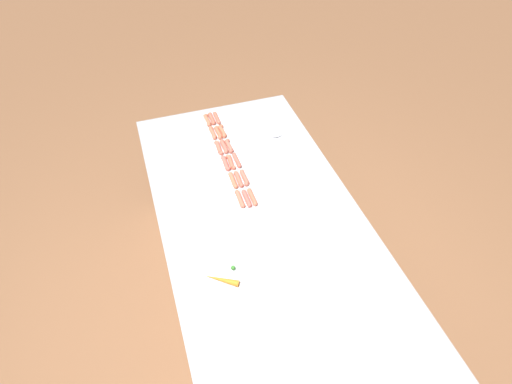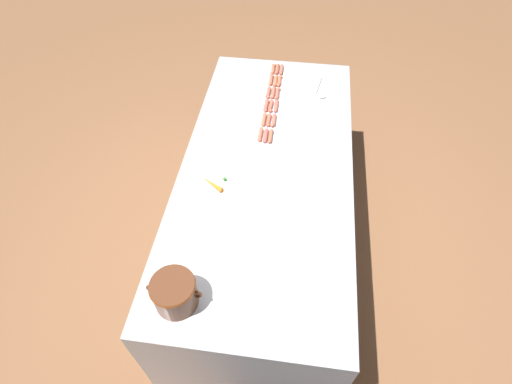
# 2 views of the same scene
# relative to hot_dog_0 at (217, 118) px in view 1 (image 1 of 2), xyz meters

# --- Properties ---
(ground_plane) EXTENTS (20.00, 20.00, 0.00)m
(ground_plane) POSITION_rel_hot_dog_0_xyz_m (-0.01, 1.04, -0.88)
(ground_plane) COLOR brown
(griddle_counter) EXTENTS (1.08, 2.38, 0.86)m
(griddle_counter) POSITION_rel_hot_dog_0_xyz_m (-0.01, 1.04, -0.44)
(griddle_counter) COLOR #9EA0A5
(griddle_counter) RESTS_ON ground_plane
(hot_dog_0) EXTENTS (0.03, 0.14, 0.03)m
(hot_dog_0) POSITION_rel_hot_dog_0_xyz_m (0.00, 0.00, 0.00)
(hot_dog_0) COLOR #C6624C
(hot_dog_0) RESTS_ON griddle_counter
(hot_dog_1) EXTENTS (0.03, 0.14, 0.03)m
(hot_dog_1) POSITION_rel_hot_dog_0_xyz_m (0.00, 0.16, 0.00)
(hot_dog_1) COLOR #CB6647
(hot_dog_1) RESTS_ON griddle_counter
(hot_dog_2) EXTENTS (0.03, 0.14, 0.03)m
(hot_dog_2) POSITION_rel_hot_dog_0_xyz_m (0.00, 0.32, 0.00)
(hot_dog_2) COLOR #C26451
(hot_dog_2) RESTS_ON griddle_counter
(hot_dog_3) EXTENTS (0.03, 0.14, 0.03)m
(hot_dog_3) POSITION_rel_hot_dog_0_xyz_m (-0.00, 0.47, 0.00)
(hot_dog_3) COLOR #C05D4C
(hot_dog_3) RESTS_ON griddle_counter
(hot_dog_4) EXTENTS (0.03, 0.14, 0.03)m
(hot_dog_4) POSITION_rel_hot_dog_0_xyz_m (-0.00, 0.63, 0.00)
(hot_dog_4) COLOR #C2614E
(hot_dog_4) RESTS_ON griddle_counter
(hot_dog_5) EXTENTS (0.03, 0.14, 0.03)m
(hot_dog_5) POSITION_rel_hot_dog_0_xyz_m (-0.00, 0.79, 0.00)
(hot_dog_5) COLOR #C86247
(hot_dog_5) RESTS_ON griddle_counter
(hot_dog_6) EXTENTS (0.03, 0.14, 0.03)m
(hot_dog_6) POSITION_rel_hot_dog_0_xyz_m (0.03, -0.00, 0.00)
(hot_dog_6) COLOR #C35F49
(hot_dog_6) RESTS_ON griddle_counter
(hot_dog_7) EXTENTS (0.03, 0.14, 0.03)m
(hot_dog_7) POSITION_rel_hot_dog_0_xyz_m (0.03, 0.16, 0.00)
(hot_dog_7) COLOR #C96649
(hot_dog_7) RESTS_ON griddle_counter
(hot_dog_8) EXTENTS (0.03, 0.14, 0.03)m
(hot_dog_8) POSITION_rel_hot_dog_0_xyz_m (0.03, 0.31, 0.00)
(hot_dog_8) COLOR #C2614E
(hot_dog_8) RESTS_ON griddle_counter
(hot_dog_9) EXTENTS (0.04, 0.14, 0.03)m
(hot_dog_9) POSITION_rel_hot_dog_0_xyz_m (0.03, 0.47, 0.00)
(hot_dog_9) COLOR #CB624A
(hot_dog_9) RESTS_ON griddle_counter
(hot_dog_10) EXTENTS (0.03, 0.14, 0.03)m
(hot_dog_10) POSITION_rel_hot_dog_0_xyz_m (0.03, 0.63, 0.00)
(hot_dog_10) COLOR #CE604B
(hot_dog_10) RESTS_ON griddle_counter
(hot_dog_11) EXTENTS (0.03, 0.14, 0.03)m
(hot_dog_11) POSITION_rel_hot_dog_0_xyz_m (0.03, 0.79, 0.00)
(hot_dog_11) COLOR #C45B4E
(hot_dog_11) RESTS_ON griddle_counter
(hot_dog_12) EXTENTS (0.03, 0.14, 0.03)m
(hot_dog_12) POSITION_rel_hot_dog_0_xyz_m (0.07, 0.00, 0.00)
(hot_dog_12) COLOR #C66749
(hot_dog_12) RESTS_ON griddle_counter
(hot_dog_13) EXTENTS (0.03, 0.14, 0.03)m
(hot_dog_13) POSITION_rel_hot_dog_0_xyz_m (0.07, 0.15, 0.00)
(hot_dog_13) COLOR #CA664B
(hot_dog_13) RESTS_ON griddle_counter
(hot_dog_14) EXTENTS (0.03, 0.14, 0.03)m
(hot_dog_14) POSITION_rel_hot_dog_0_xyz_m (0.07, 0.32, 0.00)
(hot_dog_14) COLOR #CE604B
(hot_dog_14) RESTS_ON griddle_counter
(hot_dog_15) EXTENTS (0.03, 0.14, 0.03)m
(hot_dog_15) POSITION_rel_hot_dog_0_xyz_m (0.07, 0.47, 0.00)
(hot_dog_15) COLOR #CE5E4F
(hot_dog_15) RESTS_ON griddle_counter
(hot_dog_16) EXTENTS (0.03, 0.14, 0.03)m
(hot_dog_16) POSITION_rel_hot_dog_0_xyz_m (0.07, 0.63, 0.00)
(hot_dog_16) COLOR #C96648
(hot_dog_16) RESTS_ON griddle_counter
(hot_dog_17) EXTENTS (0.03, 0.14, 0.03)m
(hot_dog_17) POSITION_rel_hot_dog_0_xyz_m (0.07, 0.79, 0.00)
(hot_dog_17) COLOR #CB644B
(hot_dog_17) RESTS_ON griddle_counter
(serving_spoon) EXTENTS (0.09, 0.27, 0.02)m
(serving_spoon) POSITION_rel_hot_dog_0_xyz_m (-0.32, 0.26, -0.01)
(serving_spoon) COLOR #B7B7BC
(serving_spoon) RESTS_ON griddle_counter
(carrot) EXTENTS (0.16, 0.12, 0.03)m
(carrot) POSITION_rel_hot_dog_0_xyz_m (0.30, 1.26, 0.00)
(carrot) COLOR orange
(carrot) RESTS_ON griddle_counter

